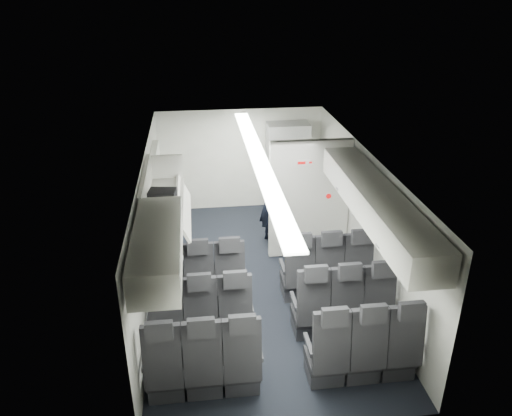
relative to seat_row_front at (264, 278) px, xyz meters
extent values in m
cube|color=black|center=(0.00, 0.53, -0.41)|extent=(3.40, 6.00, 0.01)
cube|color=white|center=(0.00, 0.53, 1.75)|extent=(3.40, 6.00, 0.01)
cube|color=silver|center=(0.00, 3.53, 0.67)|extent=(3.40, 0.01, 2.15)
cube|color=silver|center=(0.00, -2.47, 0.67)|extent=(3.40, 0.01, 2.15)
cube|color=silver|center=(-1.70, 0.53, 0.67)|extent=(0.01, 6.00, 2.15)
cube|color=silver|center=(1.70, 0.53, 0.67)|extent=(0.01, 6.00, 2.15)
cube|color=white|center=(0.00, 0.53, 1.71)|extent=(0.25, 5.52, 0.03)
cube|color=#252629|center=(-1.42, 0.08, -0.13)|extent=(0.44, 0.46, 0.12)
cube|color=#2D2D33|center=(-1.42, 0.08, -0.29)|extent=(0.42, 0.42, 0.22)
cube|color=#252629|center=(-1.42, -0.14, 0.32)|extent=(0.44, 0.20, 0.80)
cube|color=#252629|center=(-1.42, -0.19, 0.72)|extent=(0.30, 0.12, 0.23)
cube|color=#2D2D33|center=(-1.64, 0.05, 0.15)|extent=(0.05, 0.40, 0.06)
cube|color=#2D2D33|center=(-1.20, 0.05, 0.15)|extent=(0.05, 0.40, 0.06)
cube|color=#252629|center=(-0.97, 0.08, -0.13)|extent=(0.44, 0.46, 0.12)
cube|color=#2D2D33|center=(-0.97, 0.08, -0.29)|extent=(0.42, 0.42, 0.22)
cube|color=#252629|center=(-0.97, -0.14, 0.32)|extent=(0.44, 0.20, 0.80)
cube|color=#252629|center=(-0.97, -0.19, 0.72)|extent=(0.30, 0.12, 0.23)
cube|color=#2D2D33|center=(-1.19, 0.05, 0.15)|extent=(0.05, 0.40, 0.06)
cube|color=#2D2D33|center=(-0.75, 0.05, 0.15)|extent=(0.05, 0.40, 0.06)
cube|color=#252629|center=(-0.52, 0.08, -0.13)|extent=(0.44, 0.46, 0.12)
cube|color=#2D2D33|center=(-0.52, 0.08, -0.29)|extent=(0.42, 0.42, 0.22)
cube|color=#252629|center=(-0.52, -0.14, 0.32)|extent=(0.44, 0.20, 0.80)
cube|color=#252629|center=(-0.52, -0.19, 0.72)|extent=(0.30, 0.12, 0.23)
cube|color=#2D2D33|center=(-0.74, 0.05, 0.15)|extent=(0.05, 0.40, 0.06)
cube|color=#2D2D33|center=(-0.30, 0.05, 0.15)|extent=(0.05, 0.40, 0.06)
cube|color=#252629|center=(0.52, 0.08, -0.13)|extent=(0.44, 0.46, 0.12)
cube|color=#2D2D33|center=(0.52, 0.08, -0.29)|extent=(0.42, 0.42, 0.22)
cube|color=#252629|center=(0.52, -0.14, 0.32)|extent=(0.44, 0.20, 0.80)
cube|color=#252629|center=(0.52, -0.19, 0.72)|extent=(0.30, 0.12, 0.23)
cube|color=#2D2D33|center=(0.30, 0.05, 0.15)|extent=(0.05, 0.40, 0.06)
cube|color=#2D2D33|center=(0.74, 0.05, 0.15)|extent=(0.05, 0.40, 0.06)
cube|color=#252629|center=(0.97, 0.08, -0.13)|extent=(0.44, 0.46, 0.12)
cube|color=#2D2D33|center=(0.97, 0.08, -0.29)|extent=(0.42, 0.42, 0.22)
cube|color=#252629|center=(0.97, -0.14, 0.32)|extent=(0.44, 0.20, 0.80)
cube|color=#252629|center=(0.97, -0.19, 0.72)|extent=(0.30, 0.12, 0.23)
cube|color=#2D2D33|center=(0.75, 0.05, 0.15)|extent=(0.05, 0.40, 0.06)
cube|color=#2D2D33|center=(1.19, 0.05, 0.15)|extent=(0.05, 0.40, 0.06)
cube|color=#252629|center=(1.42, 0.08, -0.13)|extent=(0.44, 0.46, 0.12)
cube|color=#2D2D33|center=(1.42, 0.08, -0.29)|extent=(0.42, 0.42, 0.22)
cube|color=#252629|center=(1.42, -0.14, 0.32)|extent=(0.44, 0.20, 0.80)
cube|color=#252629|center=(1.42, -0.19, 0.72)|extent=(0.30, 0.12, 0.23)
cube|color=#2D2D33|center=(1.20, 0.05, 0.15)|extent=(0.05, 0.40, 0.06)
cube|color=#2D2D33|center=(1.64, 0.05, 0.15)|extent=(0.05, 0.40, 0.06)
cube|color=#252629|center=(-1.42, -0.82, -0.13)|extent=(0.44, 0.46, 0.12)
cube|color=#2D2D33|center=(-1.42, -0.82, -0.29)|extent=(0.42, 0.42, 0.22)
cube|color=#252629|center=(-1.42, -1.04, 0.32)|extent=(0.44, 0.20, 0.80)
cube|color=#252629|center=(-1.42, -1.09, 0.72)|extent=(0.30, 0.12, 0.23)
cube|color=#2D2D33|center=(-1.64, -0.85, 0.15)|extent=(0.05, 0.40, 0.06)
cube|color=#2D2D33|center=(-1.20, -0.85, 0.15)|extent=(0.05, 0.40, 0.06)
cube|color=#252629|center=(-0.97, -0.82, -0.13)|extent=(0.44, 0.46, 0.12)
cube|color=#2D2D33|center=(-0.97, -0.82, -0.29)|extent=(0.42, 0.42, 0.22)
cube|color=#252629|center=(-0.97, -1.04, 0.32)|extent=(0.44, 0.20, 0.80)
cube|color=#252629|center=(-0.97, -1.09, 0.72)|extent=(0.30, 0.12, 0.23)
cube|color=#2D2D33|center=(-1.19, -0.85, 0.15)|extent=(0.05, 0.40, 0.06)
cube|color=#2D2D33|center=(-0.75, -0.85, 0.15)|extent=(0.05, 0.40, 0.06)
cube|color=#252629|center=(-0.52, -0.82, -0.13)|extent=(0.44, 0.46, 0.12)
cube|color=#2D2D33|center=(-0.52, -0.82, -0.29)|extent=(0.42, 0.42, 0.22)
cube|color=#252629|center=(-0.52, -1.04, 0.32)|extent=(0.44, 0.20, 0.80)
cube|color=#252629|center=(-0.52, -1.09, 0.72)|extent=(0.30, 0.12, 0.23)
cube|color=#2D2D33|center=(-0.74, -0.85, 0.15)|extent=(0.05, 0.40, 0.06)
cube|color=#2D2D33|center=(-0.30, -0.85, 0.15)|extent=(0.05, 0.40, 0.06)
cube|color=#252629|center=(0.52, -0.82, -0.13)|extent=(0.44, 0.46, 0.12)
cube|color=#2D2D33|center=(0.52, -0.82, -0.29)|extent=(0.42, 0.42, 0.22)
cube|color=#252629|center=(0.52, -1.04, 0.32)|extent=(0.44, 0.20, 0.80)
cube|color=#252629|center=(0.52, -1.09, 0.72)|extent=(0.30, 0.12, 0.23)
cube|color=#2D2D33|center=(0.30, -0.85, 0.15)|extent=(0.05, 0.40, 0.06)
cube|color=#2D2D33|center=(0.74, -0.85, 0.15)|extent=(0.05, 0.40, 0.06)
cube|color=#252629|center=(0.97, -0.82, -0.13)|extent=(0.44, 0.46, 0.12)
cube|color=#2D2D33|center=(0.97, -0.82, -0.29)|extent=(0.42, 0.42, 0.22)
cube|color=#252629|center=(0.97, -1.04, 0.32)|extent=(0.44, 0.20, 0.80)
cube|color=#252629|center=(0.97, -1.09, 0.72)|extent=(0.30, 0.12, 0.23)
cube|color=#2D2D33|center=(0.75, -0.85, 0.15)|extent=(0.05, 0.40, 0.06)
cube|color=#2D2D33|center=(1.19, -0.85, 0.15)|extent=(0.05, 0.40, 0.06)
cube|color=#252629|center=(1.42, -0.82, -0.13)|extent=(0.44, 0.46, 0.12)
cube|color=#2D2D33|center=(1.42, -0.82, -0.29)|extent=(0.42, 0.42, 0.22)
cube|color=#252629|center=(1.42, -1.04, 0.32)|extent=(0.44, 0.20, 0.80)
cube|color=#252629|center=(1.42, -1.09, 0.72)|extent=(0.30, 0.12, 0.23)
cube|color=#2D2D33|center=(1.20, -0.85, 0.15)|extent=(0.05, 0.40, 0.06)
cube|color=#2D2D33|center=(1.64, -0.85, 0.15)|extent=(0.05, 0.40, 0.06)
cube|color=#252629|center=(-1.42, -1.72, -0.13)|extent=(0.44, 0.46, 0.12)
cube|color=#2D2D33|center=(-1.42, -1.72, -0.29)|extent=(0.42, 0.42, 0.22)
cube|color=#252629|center=(-1.42, -1.94, 0.32)|extent=(0.44, 0.20, 0.80)
cube|color=#252629|center=(-1.42, -1.99, 0.72)|extent=(0.30, 0.12, 0.23)
cube|color=#2D2D33|center=(-1.64, -1.75, 0.15)|extent=(0.05, 0.40, 0.06)
cube|color=#2D2D33|center=(-1.20, -1.75, 0.15)|extent=(0.05, 0.40, 0.06)
cube|color=#252629|center=(-0.97, -1.72, -0.13)|extent=(0.44, 0.46, 0.12)
cube|color=#2D2D33|center=(-0.97, -1.72, -0.29)|extent=(0.42, 0.42, 0.22)
cube|color=#252629|center=(-0.97, -1.94, 0.32)|extent=(0.44, 0.20, 0.80)
cube|color=#252629|center=(-0.97, -1.99, 0.72)|extent=(0.30, 0.12, 0.23)
cube|color=#2D2D33|center=(-1.19, -1.75, 0.15)|extent=(0.05, 0.40, 0.06)
cube|color=#2D2D33|center=(-0.75, -1.75, 0.15)|extent=(0.05, 0.40, 0.06)
cube|color=#252629|center=(-0.52, -1.72, -0.13)|extent=(0.44, 0.46, 0.12)
cube|color=#2D2D33|center=(-0.52, -1.72, -0.29)|extent=(0.42, 0.42, 0.22)
cube|color=#252629|center=(-0.52, -1.94, 0.32)|extent=(0.44, 0.20, 0.80)
cube|color=#252629|center=(-0.52, -1.99, 0.72)|extent=(0.30, 0.12, 0.23)
cube|color=#2D2D33|center=(-0.74, -1.75, 0.15)|extent=(0.05, 0.40, 0.06)
cube|color=#2D2D33|center=(-0.30, -1.75, 0.15)|extent=(0.05, 0.40, 0.06)
cube|color=#252629|center=(0.52, -1.72, -0.13)|extent=(0.44, 0.46, 0.12)
cube|color=#2D2D33|center=(0.52, -1.72, -0.29)|extent=(0.42, 0.42, 0.22)
cube|color=#252629|center=(0.52, -1.94, 0.32)|extent=(0.44, 0.20, 0.80)
cube|color=#252629|center=(0.52, -1.99, 0.72)|extent=(0.30, 0.12, 0.23)
cube|color=#2D2D33|center=(0.30, -1.75, 0.15)|extent=(0.05, 0.40, 0.06)
cube|color=#2D2D33|center=(0.74, -1.75, 0.15)|extent=(0.05, 0.40, 0.06)
cube|color=#252629|center=(0.97, -1.72, -0.13)|extent=(0.44, 0.46, 0.12)
cube|color=#2D2D33|center=(0.97, -1.72, -0.29)|extent=(0.42, 0.42, 0.22)
cube|color=#252629|center=(0.97, -1.94, 0.32)|extent=(0.44, 0.20, 0.80)
cube|color=#252629|center=(0.97, -1.99, 0.72)|extent=(0.30, 0.12, 0.23)
cube|color=#2D2D33|center=(0.75, -1.75, 0.15)|extent=(0.05, 0.40, 0.06)
cube|color=#2D2D33|center=(1.19, -1.75, 0.15)|extent=(0.05, 0.40, 0.06)
cube|color=#252629|center=(1.42, -1.72, -0.13)|extent=(0.44, 0.46, 0.12)
cube|color=#2D2D33|center=(1.42, -1.72, -0.29)|extent=(0.42, 0.42, 0.22)
cube|color=#252629|center=(1.42, -1.94, 0.32)|extent=(0.44, 0.20, 0.80)
cube|color=#252629|center=(1.42, -1.99, 0.72)|extent=(0.30, 0.12, 0.23)
cube|color=#2D2D33|center=(1.20, -1.75, 0.15)|extent=(0.05, 0.40, 0.06)
cube|color=#2D2D33|center=(1.64, -1.75, 0.15)|extent=(0.05, 0.40, 0.06)
cube|color=white|center=(-1.40, -1.47, 1.46)|extent=(0.52, 1.80, 0.40)
cylinder|color=slate|center=(-1.15, -1.47, 1.30)|extent=(0.04, 0.10, 0.04)
cube|color=#9E9E93|center=(-1.40, 0.28, 1.26)|extent=(0.52, 1.70, 0.04)
cube|color=white|center=(-1.66, 0.28, 1.46)|extent=(0.06, 1.70, 0.44)
cube|color=white|center=(-1.40, -0.55, 1.46)|extent=(0.52, 0.04, 0.40)
cube|color=white|center=(-1.40, 1.11, 1.46)|extent=(0.52, 0.04, 0.40)
cube|color=white|center=(-1.15, 0.28, 1.15)|extent=(0.21, 1.61, 0.38)
cube|color=white|center=(1.40, -1.47, 1.46)|extent=(0.52, 1.80, 0.40)
cylinder|color=slate|center=(1.15, -1.47, 1.30)|extent=(0.04, 0.10, 0.04)
cube|color=white|center=(1.40, 0.28, 1.46)|extent=(0.52, 1.70, 0.40)
cylinder|color=slate|center=(1.15, 0.28, 1.30)|extent=(0.04, 0.10, 0.04)
cube|color=white|center=(0.98, 1.33, 0.67)|extent=(1.40, 0.12, 2.13)
cube|color=white|center=(0.85, 1.26, 1.38)|extent=(0.24, 0.01, 0.10)
cube|color=red|center=(0.80, 1.25, 1.38)|extent=(0.13, 0.01, 0.04)
cube|color=red|center=(0.95, 1.25, 1.38)|extent=(0.05, 0.01, 0.03)
cylinder|color=white|center=(1.30, 1.26, 0.75)|extent=(0.11, 0.01, 0.11)
cylinder|color=red|center=(1.30, 1.26, 0.75)|extent=(0.09, 0.01, 0.09)
cube|color=#939399|center=(0.95, 3.25, 0.55)|extent=(0.85, 0.50, 1.90)
cube|color=#3F3F42|center=(0.95, 2.99, 0.10)|extent=(0.80, 0.01, 0.02)
cube|color=#3F3F42|center=(0.95, 2.99, 0.60)|extent=(0.80, 0.01, 0.02)
cube|color=#3F3F42|center=(0.95, 2.99, 1.10)|extent=(0.80, 0.01, 0.02)
cube|color=silver|center=(-1.64, 2.08, 0.55)|extent=(0.10, 0.92, 1.86)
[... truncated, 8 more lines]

